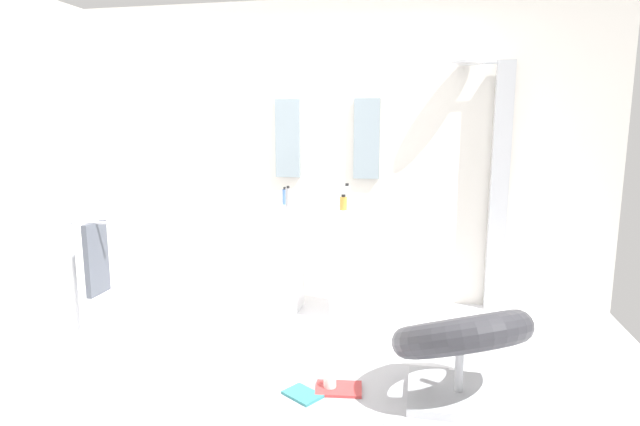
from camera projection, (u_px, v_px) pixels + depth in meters
ground_plane at (279, 380)px, 3.19m from camera, size 4.80×3.60×0.04m
rear_partition at (328, 153)px, 4.56m from camera, size 4.80×0.10×2.60m
pedestal_sink_left at (275, 258)px, 4.27m from camera, size 0.41×0.41×0.99m
pedestal_sink_right at (359, 263)px, 4.14m from camera, size 0.41×0.41×0.99m
vanity_mirror_left at (288, 138)px, 4.54m from camera, size 0.22×0.03×0.68m
vanity_mirror_right at (367, 139)px, 4.40m from camera, size 0.22×0.03×0.68m
shower_column at (497, 183)px, 4.20m from camera, size 0.49×0.24×2.05m
lounge_chair at (460, 343)px, 2.87m from camera, size 1.08×1.08×0.65m
towel_rack at (93, 261)px, 3.50m from camera, size 0.37×0.22×0.95m
area_rug at (354, 387)px, 3.06m from camera, size 1.13×0.71×0.01m
magazine_red at (339, 389)px, 3.02m from camera, size 0.29×0.21×0.02m
magazine_teal at (303, 394)px, 2.95m from camera, size 0.26×0.24×0.02m
coffee_mug at (330, 383)px, 3.02m from camera, size 0.07×0.07×0.09m
soap_bottle_blue at (285, 197)px, 4.30m from camera, size 0.04×0.04×0.15m
soap_bottle_amber at (343, 203)px, 4.03m from camera, size 0.06×0.06×0.12m
soap_bottle_grey at (288, 198)px, 4.11m from camera, size 0.04×0.04×0.18m
soap_bottle_clear at (347, 197)px, 4.12m from camera, size 0.05×0.05×0.20m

